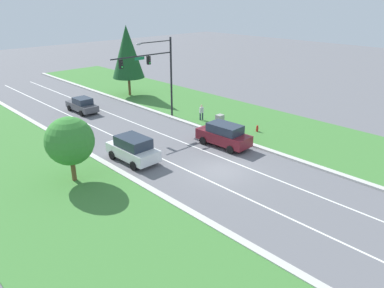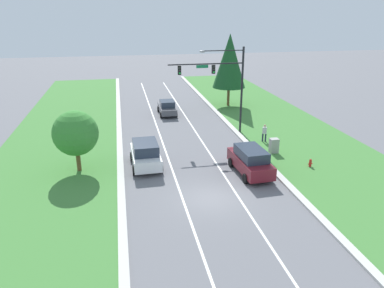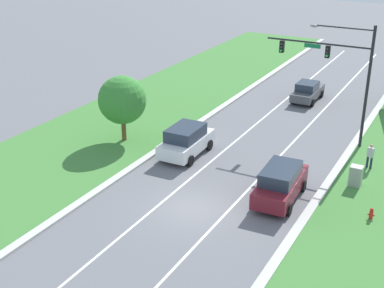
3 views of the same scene
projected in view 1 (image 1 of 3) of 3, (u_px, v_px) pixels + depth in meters
name	position (u px, v px, depth m)	size (l,w,h in m)	color
ground_plane	(221.00, 171.00, 27.73)	(160.00, 160.00, 0.00)	slate
curb_strip_right	(267.00, 150.00, 31.31)	(0.50, 90.00, 0.15)	beige
curb_strip_left	(162.00, 196.00, 24.09)	(0.50, 90.00, 0.15)	beige
grass_verge_right	(301.00, 135.00, 34.67)	(10.00, 90.00, 0.08)	#427F38
grass_verge_left	(89.00, 229.00, 20.75)	(10.00, 90.00, 0.08)	#427F38
lane_stripe_inner_left	(204.00, 178.00, 26.58)	(0.14, 81.00, 0.01)	white
lane_stripe_inner_right	(237.00, 164.00, 28.88)	(0.14, 81.00, 0.01)	white
traffic_signal_mast	(156.00, 68.00, 36.85)	(7.12, 0.41, 8.25)	black
burgundy_suv	(224.00, 135.00, 31.88)	(2.30, 4.91, 2.00)	maroon
white_suv	(133.00, 149.00, 28.97)	(2.31, 4.58, 2.01)	white
graphite_sedan	(82.00, 105.00, 41.27)	(1.95, 4.43, 1.66)	#4C4C51
utility_cabinet	(220.00, 121.00, 36.52)	(0.70, 0.60, 1.30)	#9E9E99
pedestrian	(201.00, 112.00, 38.42)	(0.43, 0.35, 1.69)	#232842
fire_hydrant	(257.00, 129.00, 35.37)	(0.34, 0.20, 0.70)	red
conifer_near_right_tree	(127.00, 52.00, 46.29)	(4.00, 4.00, 8.78)	brown
oak_near_left_tree	(70.00, 141.00, 25.10)	(3.31, 3.31, 4.66)	brown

